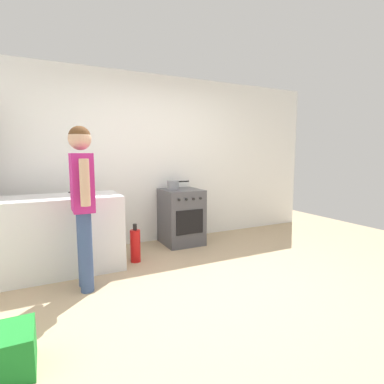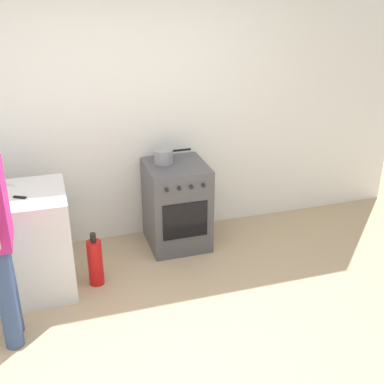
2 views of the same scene
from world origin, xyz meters
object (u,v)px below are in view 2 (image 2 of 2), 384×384
knife_chef (30,198)px  knife_paring (3,184)px  pot (164,156)px  oven_left (177,205)px  fire_extinguisher (95,262)px

knife_chef → knife_paring: 0.43m
pot → knife_chef: (-1.22, -0.59, -0.01)m
oven_left → pot: 0.51m
knife_paring → knife_chef: bearing=-59.6°
pot → fire_extinguisher: 1.18m
pot → fire_extinguisher: size_ratio=0.72×
oven_left → knife_chef: knife_chef is taller
oven_left → knife_chef: 1.50m
pot → fire_extinguisher: bearing=-144.3°
oven_left → knife_paring: size_ratio=4.53×
oven_left → knife_paring: knife_paring is taller
knife_chef → knife_paring: size_ratio=1.52×
oven_left → knife_chef: bearing=-158.8°
pot → knife_paring: bearing=-171.3°
knife_chef → fire_extinguisher: knife_chef is taller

